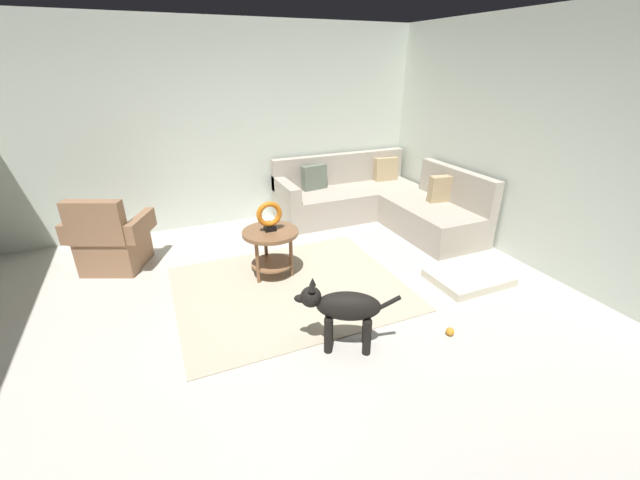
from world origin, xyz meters
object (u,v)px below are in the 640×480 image
(sectional_couch, at_px, (378,202))
(side_table, at_px, (271,241))
(dog, at_px, (343,309))
(torus_sculpture, at_px, (269,216))
(dog_toy_ball, at_px, (450,332))
(dog_bed_mat, at_px, (468,277))
(armchair, at_px, (111,242))

(sectional_couch, xyz_separation_m, side_table, (-1.92, -0.96, 0.12))
(sectional_couch, bearing_deg, dog, -126.61)
(torus_sculpture, bearing_deg, dog, -83.02)
(side_table, bearing_deg, dog_toy_ball, -56.08)
(sectional_couch, bearing_deg, torus_sculpture, -153.39)
(sectional_couch, bearing_deg, dog_bed_mat, -90.36)
(torus_sculpture, distance_m, dog, 1.44)
(sectional_couch, relative_size, torus_sculpture, 6.90)
(dog_bed_mat, distance_m, dog, 1.82)
(armchair, height_order, dog_toy_ball, armchair)
(side_table, xyz_separation_m, dog_toy_ball, (1.10, -1.64, -0.38))
(side_table, bearing_deg, sectional_couch, 26.61)
(dog_toy_ball, bearing_deg, side_table, 123.92)
(dog, bearing_deg, torus_sculpture, 34.74)
(armchair, distance_m, dog_bed_mat, 3.98)
(torus_sculpture, xyz_separation_m, dog, (0.17, -1.39, -0.33))
(armchair, distance_m, dog_toy_ball, 3.71)
(dog_bed_mat, bearing_deg, torus_sculpture, 153.06)
(side_table, bearing_deg, dog_bed_mat, -26.94)
(armchair, bearing_deg, dog_bed_mat, -4.31)
(side_table, bearing_deg, armchair, 150.99)
(sectional_couch, bearing_deg, dog_toy_ball, -107.57)
(dog_bed_mat, xyz_separation_m, dog, (-1.74, -0.42, 0.33))
(armchair, relative_size, torus_sculpture, 2.99)
(dog_bed_mat, xyz_separation_m, dog_toy_ball, (-0.81, -0.67, -0.01))
(torus_sculpture, distance_m, dog_bed_mat, 2.24)
(dog, bearing_deg, dog_toy_ball, -76.80)
(side_table, xyz_separation_m, torus_sculpture, (-0.00, 0.00, 0.29))
(sectional_couch, relative_size, dog_bed_mat, 2.81)
(dog_toy_ball, bearing_deg, torus_sculpture, 123.92)
(torus_sculpture, distance_m, dog_toy_ball, 2.08)
(sectional_couch, distance_m, dog_bed_mat, 1.95)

